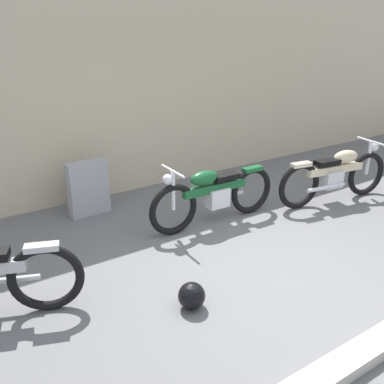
# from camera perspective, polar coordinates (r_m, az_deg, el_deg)

# --- Properties ---
(ground_plane) EXTENTS (40.00, 40.00, 0.00)m
(ground_plane) POSITION_cam_1_polar(r_m,az_deg,el_deg) (4.96, 10.99, -11.08)
(ground_plane) COLOR slate
(building_wall) EXTENTS (18.00, 0.30, 3.24)m
(building_wall) POSITION_cam_1_polar(r_m,az_deg,el_deg) (7.14, -8.10, 13.15)
(building_wall) COLOR beige
(building_wall) RESTS_ON ground_plane
(curb_strip) EXTENTS (18.00, 0.24, 0.12)m
(curb_strip) POSITION_cam_1_polar(r_m,az_deg,el_deg) (4.27, 24.28, -17.94)
(curb_strip) COLOR #B7B2A8
(curb_strip) RESTS_ON ground_plane
(stone_marker) EXTENTS (0.60, 0.23, 0.82)m
(stone_marker) POSITION_cam_1_polar(r_m,az_deg,el_deg) (6.40, -13.86, 0.50)
(stone_marker) COLOR #9E9EA3
(stone_marker) RESTS_ON ground_plane
(helmet) EXTENTS (0.28, 0.28, 0.28)m
(helmet) POSITION_cam_1_polar(r_m,az_deg,el_deg) (4.32, -0.05, -13.86)
(helmet) COLOR black
(helmet) RESTS_ON ground_plane
(motorcycle_cream) EXTENTS (2.08, 0.61, 0.94)m
(motorcycle_cream) POSITION_cam_1_polar(r_m,az_deg,el_deg) (7.03, 18.84, 2.25)
(motorcycle_cream) COLOR black
(motorcycle_cream) RESTS_ON ground_plane
(motorcycle_green) EXTENTS (2.05, 0.57, 0.92)m
(motorcycle_green) POSITION_cam_1_polar(r_m,az_deg,el_deg) (5.91, 2.93, -0.29)
(motorcycle_green) COLOR black
(motorcycle_green) RESTS_ON ground_plane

